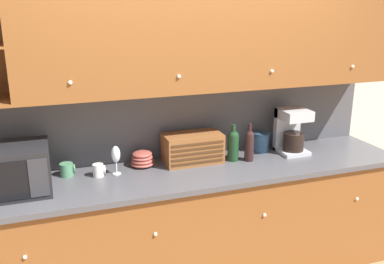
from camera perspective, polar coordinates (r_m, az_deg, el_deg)
ground_plane at (r=3.93m, az=-1.15°, el=-15.98°), size 24.00×24.00×0.00m
wall_back at (r=3.43m, az=-1.43°, el=2.83°), size 5.68×0.06×2.60m
counter_unit at (r=3.42m, az=0.56°, el=-12.21°), size 3.30×0.69×0.94m
backsplash_panel at (r=3.42m, az=-1.24°, el=1.50°), size 3.28×0.01×0.58m
upper_cabinets at (r=3.19m, az=2.54°, el=12.49°), size 3.28×0.40×0.75m
microwave at (r=3.02m, az=-23.34°, el=-4.73°), size 0.52×0.40×0.31m
mug_blue_second at (r=3.21m, az=-16.33°, el=-4.83°), size 0.11×0.10×0.09m
mug at (r=3.14m, az=-12.35°, el=-5.00°), size 0.09×0.08×0.09m
wine_glass at (r=3.12m, az=-10.12°, el=-3.07°), size 0.06×0.06×0.21m
bowl_stack_on_counter at (r=3.28m, az=-6.65°, el=-3.61°), size 0.18×0.18×0.12m
bread_box at (r=3.32m, az=0.08°, el=-2.15°), size 0.45×0.25×0.23m
second_wine_bottle at (r=3.36m, az=5.51°, el=-1.61°), size 0.09×0.09×0.29m
wine_bottle at (r=3.37m, az=7.65°, el=-1.60°), size 0.07×0.07×0.30m
storage_canister at (r=3.62m, az=9.12°, el=-1.30°), size 0.15×0.15×0.16m
coffee_maker at (r=3.61m, az=13.12°, el=0.19°), size 0.23×0.24×0.37m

